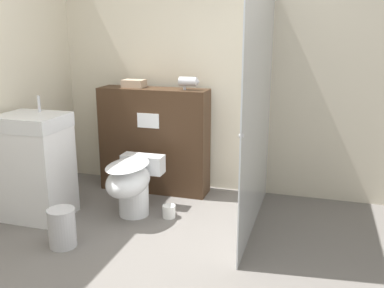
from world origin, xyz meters
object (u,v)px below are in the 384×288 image
Objects in this scene: sink_vanity at (36,166)px; waste_bin at (62,228)px; hair_drier at (189,82)px; toilet at (132,183)px.

sink_vanity reaches higher than waste_bin.
hair_drier is 1.72m from waste_bin.
waste_bin is at bearing -112.52° from toilet.
hair_drier is at bearing 62.87° from toilet.
waste_bin is (-0.27, -0.66, -0.16)m from toilet.
toilet is 0.63× the size of sink_vanity.
waste_bin is at bearing -114.83° from hair_drier.
toilet is at bearing 67.48° from waste_bin.
sink_vanity is at bearing 140.33° from waste_bin.
toilet is 3.33× the size of hair_drier.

